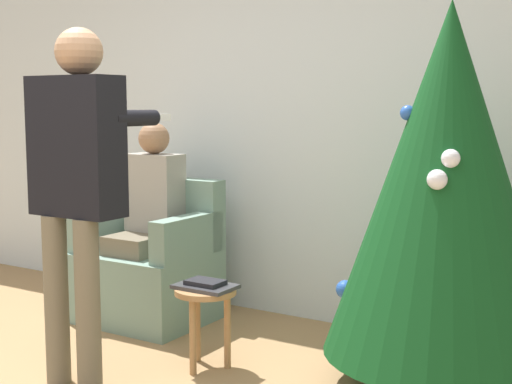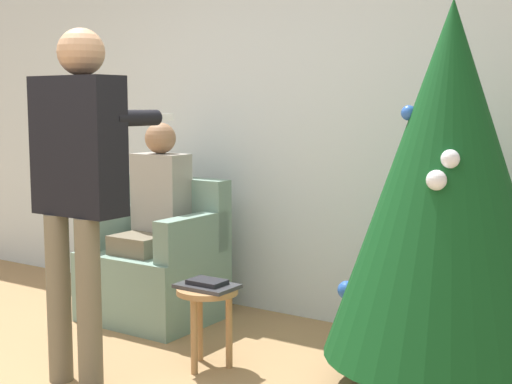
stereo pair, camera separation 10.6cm
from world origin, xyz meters
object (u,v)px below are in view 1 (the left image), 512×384
object	(u,v)px
armchair	(150,268)
person_standing	(77,171)
christmas_tree	(446,181)
person_seated	(147,213)
side_stool	(206,304)

from	to	relation	value
armchair	person_standing	distance (m)	1.32
christmas_tree	person_seated	xyz separation A→B (m)	(-1.97, 0.14, -0.33)
christmas_tree	person_standing	size ratio (longest dim) A/B	1.07
armchair	person_seated	distance (m)	0.36
person_standing	side_stool	world-z (taller)	person_standing
christmas_tree	person_seated	world-z (taller)	christmas_tree
person_seated	person_standing	size ratio (longest dim) A/B	0.72
person_standing	side_stool	xyz separation A→B (m)	(0.40, 0.50, -0.72)
christmas_tree	person_standing	xyz separation A→B (m)	(-1.55, -0.85, 0.04)
armchair	side_stool	world-z (taller)	armchair
side_stool	person_seated	bearing A→B (deg)	148.48
person_seated	side_stool	world-z (taller)	person_seated
christmas_tree	armchair	size ratio (longest dim) A/B	2.07
side_stool	armchair	bearing A→B (deg)	147.49
christmas_tree	side_stool	world-z (taller)	christmas_tree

